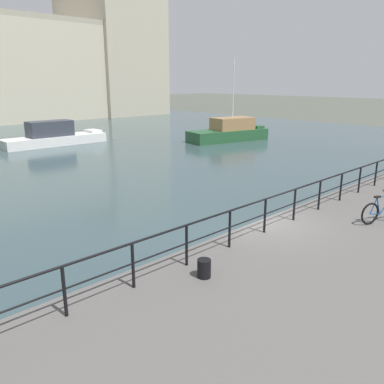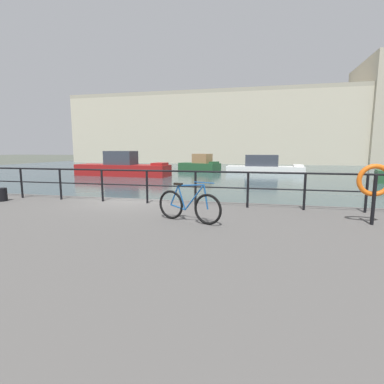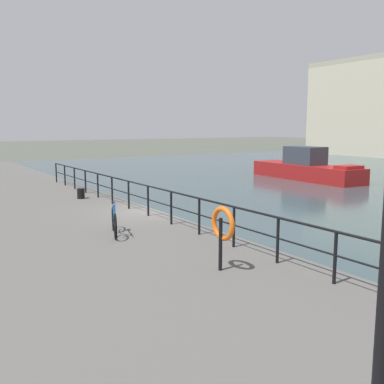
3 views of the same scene
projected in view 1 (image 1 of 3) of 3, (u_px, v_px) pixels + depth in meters
ground_plane at (258, 249)px, 13.14m from camera, size 240.00×240.00×0.00m
moored_blue_motorboat at (54, 136)px, 34.25m from camera, size 8.87×2.41×2.09m
moored_red_daysailer at (230, 131)px, 36.67m from camera, size 8.07×4.10×7.38m
quay_railing at (295, 198)px, 12.68m from camera, size 22.28×0.07×1.08m
parked_bicycle at (382, 211)px, 12.57m from camera, size 1.68×0.66×0.98m
mooring_bollard at (204, 268)px, 9.08m from camera, size 0.32×0.32×0.44m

